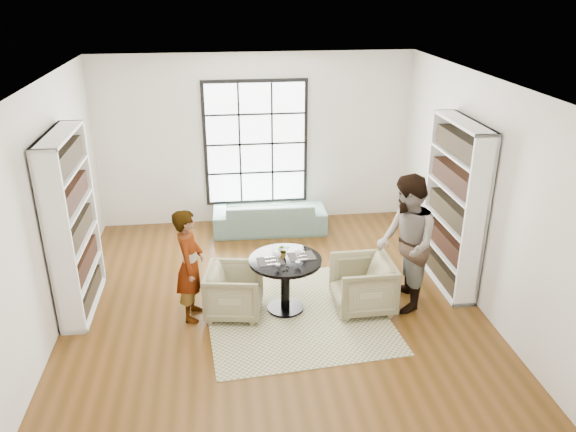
{
  "coord_description": "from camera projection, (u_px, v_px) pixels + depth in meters",
  "views": [
    {
      "loc": [
        -0.64,
        -6.57,
        4.11
      ],
      "look_at": [
        0.24,
        0.4,
        1.13
      ],
      "focal_mm": 35.0,
      "sensor_mm": 36.0,
      "label": 1
    }
  ],
  "objects": [
    {
      "name": "pedestal_table",
      "position": [
        285.0,
        273.0,
        7.35
      ],
      "size": [
        0.95,
        0.95,
        0.76
      ],
      "rotation": [
        0.0,
        0.0,
        0.11
      ],
      "color": "black",
      "rests_on": "ground"
    },
    {
      "name": "wine_glass_right",
      "position": [
        298.0,
        253.0,
        7.14
      ],
      "size": [
        0.08,
        0.08,
        0.18
      ],
      "color": "silver",
      "rests_on": "pedestal_table"
    },
    {
      "name": "person_left",
      "position": [
        190.0,
        265.0,
        7.12
      ],
      "size": [
        0.43,
        0.59,
        1.51
      ],
      "primitive_type": "imported",
      "rotation": [
        0.0,
        0.0,
        1.44
      ],
      "color": "gray",
      "rests_on": "ground"
    },
    {
      "name": "cutlery_left",
      "position": [
        271.0,
        261.0,
        7.21
      ],
      "size": [
        0.16,
        0.23,
        0.01
      ],
      "primitive_type": null,
      "rotation": [
        0.0,
        0.0,
        0.11
      ],
      "color": "#BDBDC1",
      "rests_on": "placemat_left"
    },
    {
      "name": "armchair_left",
      "position": [
        235.0,
        291.0,
        7.35
      ],
      "size": [
        0.84,
        0.82,
        0.66
      ],
      "primitive_type": "imported",
      "rotation": [
        0.0,
        0.0,
        1.4
      ],
      "color": "tan",
      "rests_on": "ground"
    },
    {
      "name": "flower_centerpiece",
      "position": [
        283.0,
        251.0,
        7.28
      ],
      "size": [
        0.17,
        0.15,
        0.19
      ],
      "primitive_type": "imported",
      "rotation": [
        0.0,
        0.0,
        0.04
      ],
      "color": "gray",
      "rests_on": "pedestal_table"
    },
    {
      "name": "rug",
      "position": [
        297.0,
        314.0,
        7.45
      ],
      "size": [
        2.51,
        2.51,
        0.01
      ],
      "primitive_type": "cube",
      "rotation": [
        0.0,
        0.0,
        0.08
      ],
      "color": "#B5AF87",
      "rests_on": "ground"
    },
    {
      "name": "cutlery_right",
      "position": [
        302.0,
        256.0,
        7.33
      ],
      "size": [
        0.16,
        0.23,
        0.01
      ],
      "primitive_type": null,
      "rotation": [
        0.0,
        0.0,
        0.11
      ],
      "color": "#BDBDC1",
      "rests_on": "placemat_right"
    },
    {
      "name": "sofa",
      "position": [
        270.0,
        215.0,
        9.83
      ],
      "size": [
        1.98,
        0.82,
        0.57
      ],
      "primitive_type": "imported",
      "rotation": [
        0.0,
        0.0,
        3.11
      ],
      "color": "gray",
      "rests_on": "ground"
    },
    {
      "name": "ground",
      "position": [
        274.0,
        304.0,
        7.68
      ],
      "size": [
        6.0,
        6.0,
        0.0
      ],
      "primitive_type": "plane",
      "color": "#5B3615"
    },
    {
      "name": "placemat_left",
      "position": [
        271.0,
        261.0,
        7.21
      ],
      "size": [
        0.37,
        0.3,
        0.01
      ],
      "primitive_type": "cube",
      "rotation": [
        0.0,
        0.0,
        0.11
      ],
      "color": "black",
      "rests_on": "pedestal_table"
    },
    {
      "name": "armchair_right",
      "position": [
        363.0,
        285.0,
        7.46
      ],
      "size": [
        0.79,
        0.77,
        0.71
      ],
      "primitive_type": "imported",
      "rotation": [
        0.0,
        0.0,
        -1.55
      ],
      "color": "tan",
      "rests_on": "ground"
    },
    {
      "name": "placemat_right",
      "position": [
        302.0,
        256.0,
        7.34
      ],
      "size": [
        0.37,
        0.3,
        0.01
      ],
      "primitive_type": "cube",
      "rotation": [
        0.0,
        0.0,
        0.11
      ],
      "color": "black",
      "rests_on": "pedestal_table"
    },
    {
      "name": "wine_glass_left",
      "position": [
        278.0,
        255.0,
        7.07
      ],
      "size": [
        0.09,
        0.09,
        0.2
      ],
      "color": "silver",
      "rests_on": "pedestal_table"
    },
    {
      "name": "person_right",
      "position": [
        406.0,
        244.0,
        7.3
      ],
      "size": [
        0.78,
        0.96,
        1.85
      ],
      "primitive_type": "imported",
      "rotation": [
        0.0,
        0.0,
        -1.66
      ],
      "color": "gray",
      "rests_on": "ground"
    },
    {
      "name": "room_shell",
      "position": [
        269.0,
        205.0,
        7.68
      ],
      "size": [
        6.0,
        6.01,
        6.0
      ],
      "color": "silver",
      "rests_on": "ground"
    }
  ]
}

